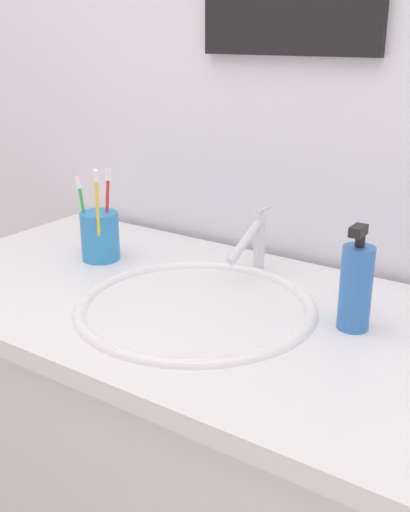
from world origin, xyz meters
TOP-DOWN VIEW (x-y plane):
  - tiled_wall_back at (0.00, 0.34)m, footprint 2.41×0.04m
  - vanity_counter at (0.00, 0.00)m, footprint 1.21×0.60m
  - sink_basin at (0.01, -0.02)m, footprint 0.44×0.44m
  - faucet at (0.01, 0.18)m, footprint 0.02×0.15m
  - toothbrush_cup at (-0.31, 0.07)m, footprint 0.08×0.08m
  - toothbrush_yellow at (-0.27, 0.03)m, footprint 0.04×0.04m
  - toothbrush_green at (-0.33, 0.05)m, footprint 0.03×0.02m
  - toothbrush_red at (-0.29, 0.08)m, footprint 0.02×0.02m
  - soap_dispenser at (0.27, 0.06)m, footprint 0.05×0.06m

SIDE VIEW (x-z plane):
  - vanity_counter at x=0.00m, z-range 0.00..0.83m
  - sink_basin at x=0.01m, z-range 0.73..0.84m
  - toothbrush_cup at x=-0.31m, z-range 0.82..0.93m
  - faucet at x=0.01m, z-range 0.83..0.96m
  - soap_dispenser at x=0.27m, z-range 0.81..0.99m
  - toothbrush_green at x=-0.33m, z-range 0.84..1.02m
  - toothbrush_red at x=-0.29m, z-range 0.84..1.03m
  - toothbrush_yellow at x=-0.27m, z-range 0.84..1.05m
  - tiled_wall_back at x=0.00m, z-range 0.00..2.40m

